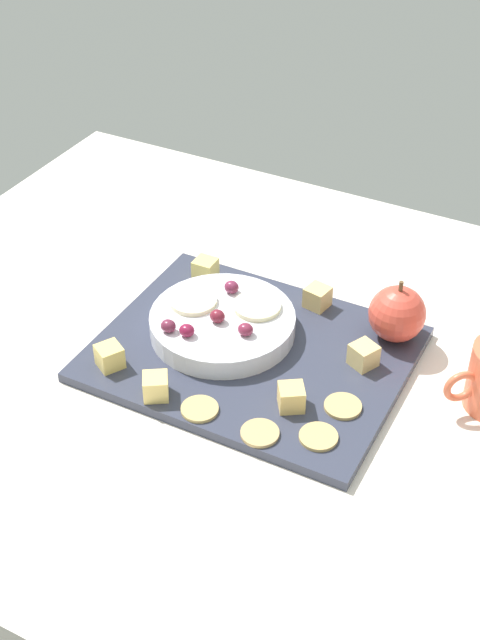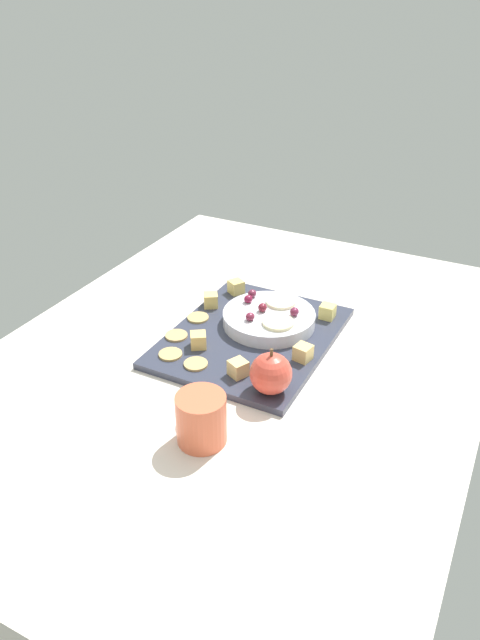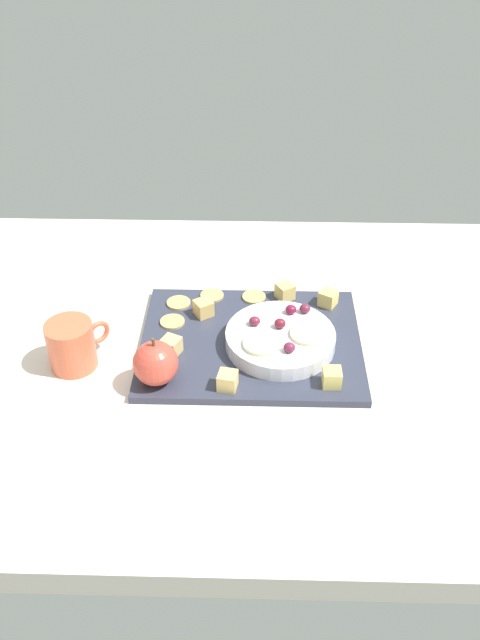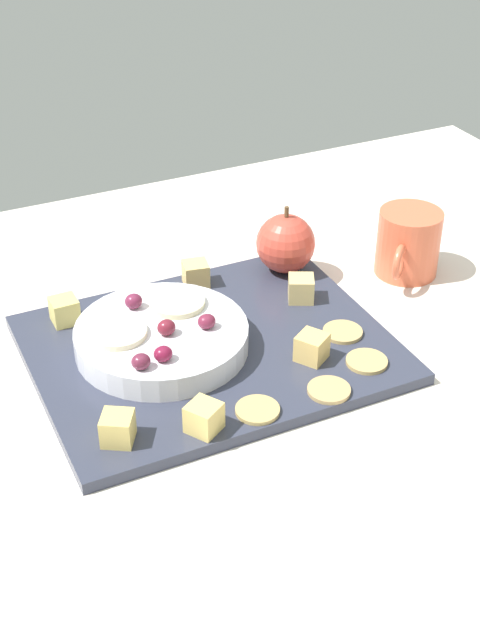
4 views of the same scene
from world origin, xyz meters
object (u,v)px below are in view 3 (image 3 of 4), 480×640
Objects in this scene: grape_1 at (280,323)px; apple_slice_1 at (308,334)px; cheese_cube_0 at (228,381)px; grape_0 at (255,321)px; platter at (251,342)px; grape_4 at (305,308)px; grape_2 at (289,347)px; cracker_0 at (212,295)px; cracker_3 at (254,297)px; apple_whole at (155,363)px; cheese_cube_1 at (328,298)px; serving_dish at (280,339)px; apple_slice_0 at (261,344)px; cheese_cube_5 at (171,346)px; cup at (72,345)px; cheese_cube_3 at (332,377)px; cheese_cube_4 at (203,308)px; cheese_cube_2 at (285,291)px; grape_3 at (291,309)px; cracker_1 at (179,303)px; cracker_2 at (172,322)px.

apple_slice_1 is (4.36, -1.93, -0.50)cm from grape_1.
grape_0 is (3.84, 11.98, 1.93)cm from cheese_cube_0.
platter is 19.35× the size of grape_4.
grape_2 is at bearing -105.90° from grape_4.
cracker_3 is (7.34, -0.24, 0.00)cm from cracker_0.
apple_whole reaches higher than cracker_3.
cheese_cube_1 is 7.50cm from grape_4.
serving_dish is 4.63cm from apple_slice_0.
cheese_cube_5 is (-17.01, -2.23, 0.09)cm from serving_dish.
grape_2 reaches higher than cheese_cube_0.
grape_2 is at bearing -54.29° from cracker_0.
grape_4 is at bearing 14.76° from cup.
grape_2 is (-6.19, 4.38, 1.98)cm from cheese_cube_3.
cheese_cube_3 reaches higher than cracker_0.
cheese_cube_5 is 1.49× the size of grape_1.
cheese_cube_0 is 18.54cm from cheese_cube_4.
apple_whole reaches higher than cheese_cube_0.
cheese_cube_2 is 1.49× the size of grape_1.
cheese_cube_2 is at bearing 111.04° from grape_4.
grape_0 is at bearing -34.65° from cheese_cube_4.
cheese_cube_5 is 1.49× the size of grape_2.
cheese_cube_3 is 39.63cm from cup.
cheese_cube_0 reaches higher than platter.
grape_1 reaches higher than cheese_cube_4.
cheese_cube_4 is 0.66× the size of cracker_3.
apple_whole is 17.93cm from grape_0.
apple_whole is 16.46cm from apple_slice_0.
apple_slice_1 is at bearing -57.79° from cracker_3.
grape_3 reaches higher than apple_slice_1.
cracker_1 is 1.00× the size of cracker_2.
apple_slice_0 is at bearing -122.67° from grape_1.
cheese_cube_4 is (-8.04, 6.53, 1.98)cm from platter.
platter is 13.78cm from cracker_0.
cracker_0 is (-11.59, 13.22, -1.07)cm from serving_dish.
apple_whole is (-13.84, -10.10, 4.00)cm from platter.
grape_0 and grape_3 have the same top height.
apple_whole reaches higher than cup.
grape_0 is (13.13, -8.93, 3.08)cm from cracker_1.
grape_4 is at bearing 74.10° from grape_2.
apple_slice_1 is (2.51, -5.76, -0.44)cm from grape_3.
cheese_cube_0 is at bearing -81.02° from cracker_0.
apple_slice_1 reaches higher than cheese_cube_5.
grape_1 is at bearing 125.87° from cheese_cube_3.
grape_0 reaches higher than apple_slice_1.
grape_1 is at bearing 156.16° from apple_slice_1.
cracker_0 is 26.73cm from cup.
cheese_cube_0 is at bearing -14.18° from cup.
cheese_cube_0 is 1.00× the size of cheese_cube_3.
cheese_cube_2 is at bearing 85.18° from serving_dish.
apple_slice_1 is at bearing -12.06° from platter.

